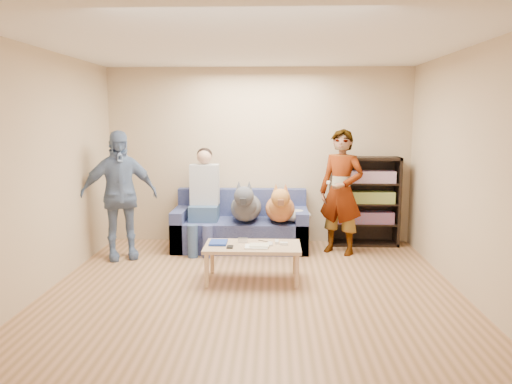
{
  "coord_description": "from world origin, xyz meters",
  "views": [
    {
      "loc": [
        0.22,
        -4.94,
        1.88
      ],
      "look_at": [
        0.0,
        1.2,
        0.95
      ],
      "focal_mm": 35.0,
      "sensor_mm": 36.0,
      "label": 1
    }
  ],
  "objects_px": {
    "bookshelf": "(364,199)",
    "sofa": "(241,228)",
    "person_standing_left": "(119,195)",
    "camera_silver": "(243,240)",
    "person_standing_right": "(341,192)",
    "dog_tan": "(280,207)",
    "dog_gray": "(246,206)",
    "person_seated": "(204,196)",
    "notebook_blue": "(218,243)",
    "coffee_table": "(253,249)"
  },
  "relations": [
    {
      "from": "bookshelf",
      "to": "sofa",
      "type": "bearing_deg",
      "value": -172.6
    },
    {
      "from": "person_standing_left",
      "to": "camera_silver",
      "type": "height_order",
      "value": "person_standing_left"
    },
    {
      "from": "person_standing_right",
      "to": "sofa",
      "type": "xyz_separation_m",
      "value": [
        -1.4,
        0.25,
        -0.58
      ]
    },
    {
      "from": "person_standing_left",
      "to": "dog_tan",
      "type": "bearing_deg",
      "value": -14.1
    },
    {
      "from": "sofa",
      "to": "bookshelf",
      "type": "relative_size",
      "value": 1.46
    },
    {
      "from": "dog_gray",
      "to": "sofa",
      "type": "bearing_deg",
      "value": 111.64
    },
    {
      "from": "camera_silver",
      "to": "bookshelf",
      "type": "xyz_separation_m",
      "value": [
        1.69,
        1.58,
        0.23
      ]
    },
    {
      "from": "bookshelf",
      "to": "camera_silver",
      "type": "bearing_deg",
      "value": -136.86
    },
    {
      "from": "person_standing_right",
      "to": "person_seated",
      "type": "height_order",
      "value": "person_standing_right"
    },
    {
      "from": "camera_silver",
      "to": "sofa",
      "type": "distance_m",
      "value": 1.36
    },
    {
      "from": "person_standing_left",
      "to": "person_seated",
      "type": "bearing_deg",
      "value": 0.05
    },
    {
      "from": "notebook_blue",
      "to": "dog_gray",
      "type": "distance_m",
      "value": 1.26
    },
    {
      "from": "coffee_table",
      "to": "bookshelf",
      "type": "relative_size",
      "value": 0.85
    },
    {
      "from": "notebook_blue",
      "to": "dog_tan",
      "type": "bearing_deg",
      "value": 58.65
    },
    {
      "from": "coffee_table",
      "to": "bookshelf",
      "type": "bearing_deg",
      "value": 47.34
    },
    {
      "from": "dog_gray",
      "to": "bookshelf",
      "type": "distance_m",
      "value": 1.77
    },
    {
      "from": "notebook_blue",
      "to": "camera_silver",
      "type": "distance_m",
      "value": 0.29
    },
    {
      "from": "person_standing_left",
      "to": "coffee_table",
      "type": "relative_size",
      "value": 1.55
    },
    {
      "from": "dog_tan",
      "to": "bookshelf",
      "type": "bearing_deg",
      "value": 20.08
    },
    {
      "from": "person_seated",
      "to": "bookshelf",
      "type": "bearing_deg",
      "value": 8.85
    },
    {
      "from": "dog_gray",
      "to": "coffee_table",
      "type": "relative_size",
      "value": 1.14
    },
    {
      "from": "notebook_blue",
      "to": "coffee_table",
      "type": "xyz_separation_m",
      "value": [
        0.4,
        -0.05,
        -0.06
      ]
    },
    {
      "from": "notebook_blue",
      "to": "coffee_table",
      "type": "relative_size",
      "value": 0.24
    },
    {
      "from": "sofa",
      "to": "coffee_table",
      "type": "bearing_deg",
      "value": -81.07
    },
    {
      "from": "person_standing_left",
      "to": "sofa",
      "type": "bearing_deg",
      "value": -3.28
    },
    {
      "from": "sofa",
      "to": "dog_tan",
      "type": "bearing_deg",
      "value": -21.29
    },
    {
      "from": "person_seated",
      "to": "bookshelf",
      "type": "relative_size",
      "value": 1.13
    },
    {
      "from": "person_seated",
      "to": "dog_gray",
      "type": "xyz_separation_m",
      "value": [
        0.6,
        -0.08,
        -0.12
      ]
    },
    {
      "from": "person_standing_left",
      "to": "person_seated",
      "type": "distance_m",
      "value": 1.17
    },
    {
      "from": "person_standing_right",
      "to": "sofa",
      "type": "bearing_deg",
      "value": -158.68
    },
    {
      "from": "person_standing_right",
      "to": "dog_gray",
      "type": "distance_m",
      "value": 1.33
    },
    {
      "from": "notebook_blue",
      "to": "sofa",
      "type": "height_order",
      "value": "sofa"
    },
    {
      "from": "notebook_blue",
      "to": "dog_gray",
      "type": "xyz_separation_m",
      "value": [
        0.25,
        1.21,
        0.22
      ]
    },
    {
      "from": "person_standing_right",
      "to": "person_seated",
      "type": "relative_size",
      "value": 1.17
    },
    {
      "from": "notebook_blue",
      "to": "coffee_table",
      "type": "distance_m",
      "value": 0.41
    },
    {
      "from": "dog_tan",
      "to": "person_seated",
      "type": "bearing_deg",
      "value": 175.1
    },
    {
      "from": "person_standing_left",
      "to": "coffee_table",
      "type": "height_order",
      "value": "person_standing_left"
    },
    {
      "from": "sofa",
      "to": "camera_silver",
      "type": "bearing_deg",
      "value": -85.31
    },
    {
      "from": "person_seated",
      "to": "bookshelf",
      "type": "xyz_separation_m",
      "value": [
        2.31,
        0.36,
        -0.09
      ]
    },
    {
      "from": "person_standing_right",
      "to": "camera_silver",
      "type": "xyz_separation_m",
      "value": [
        -1.28,
        -1.1,
        -0.41
      ]
    },
    {
      "from": "person_standing_left",
      "to": "person_seated",
      "type": "height_order",
      "value": "person_standing_left"
    },
    {
      "from": "notebook_blue",
      "to": "person_seated",
      "type": "distance_m",
      "value": 1.38
    },
    {
      "from": "coffee_table",
      "to": "bookshelf",
      "type": "xyz_separation_m",
      "value": [
        1.57,
        1.7,
        0.31
      ]
    },
    {
      "from": "dog_tan",
      "to": "coffee_table",
      "type": "bearing_deg",
      "value": -104.83
    },
    {
      "from": "camera_silver",
      "to": "dog_tan",
      "type": "distance_m",
      "value": 1.23
    },
    {
      "from": "person_standing_right",
      "to": "bookshelf",
      "type": "bearing_deg",
      "value": 81.75
    },
    {
      "from": "dog_gray",
      "to": "dog_tan",
      "type": "distance_m",
      "value": 0.48
    },
    {
      "from": "person_seated",
      "to": "dog_tan",
      "type": "relative_size",
      "value": 1.26
    },
    {
      "from": "person_standing_left",
      "to": "coffee_table",
      "type": "distance_m",
      "value": 2.05
    },
    {
      "from": "person_standing_right",
      "to": "coffee_table",
      "type": "xyz_separation_m",
      "value": [
        -1.16,
        -1.22,
        -0.48
      ]
    }
  ]
}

